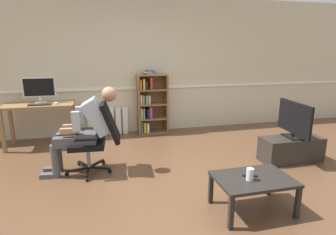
% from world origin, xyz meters
% --- Properties ---
extents(ground_plane, '(18.00, 18.00, 0.00)m').
position_xyz_m(ground_plane, '(0.00, 0.00, 0.00)').
color(ground_plane, brown).
extents(back_wall, '(12.00, 0.13, 2.70)m').
position_xyz_m(back_wall, '(0.00, 2.65, 1.35)').
color(back_wall, beige).
rests_on(back_wall, ground_plane).
extents(computer_desk, '(1.17, 0.58, 0.76)m').
position_xyz_m(computer_desk, '(-1.84, 2.15, 0.64)').
color(computer_desk, olive).
rests_on(computer_desk, ground_plane).
extents(imac_monitor, '(0.54, 0.14, 0.45)m').
position_xyz_m(imac_monitor, '(-1.82, 2.23, 1.02)').
color(imac_monitor, silver).
rests_on(imac_monitor, computer_desk).
extents(keyboard, '(0.36, 0.12, 0.02)m').
position_xyz_m(keyboard, '(-1.80, 2.01, 0.77)').
color(keyboard, black).
rests_on(keyboard, computer_desk).
extents(computer_mouse, '(0.06, 0.10, 0.03)m').
position_xyz_m(computer_mouse, '(-1.55, 2.03, 0.77)').
color(computer_mouse, white).
rests_on(computer_mouse, computer_desk).
extents(bookshelf, '(0.60, 0.29, 1.28)m').
position_xyz_m(bookshelf, '(0.18, 2.44, 0.61)').
color(bookshelf, brown).
rests_on(bookshelf, ground_plane).
extents(radiator, '(0.79, 0.08, 0.54)m').
position_xyz_m(radiator, '(-0.67, 2.54, 0.27)').
color(radiator, white).
rests_on(radiator, ground_plane).
extents(office_chair, '(0.78, 0.62, 0.98)m').
position_xyz_m(office_chair, '(-0.86, 0.77, 0.53)').
color(office_chair, black).
rests_on(office_chair, ground_plane).
extents(person_seated, '(1.06, 0.41, 1.19)m').
position_xyz_m(person_seated, '(-1.02, 0.78, 0.64)').
color(person_seated, '#4C4C51').
rests_on(person_seated, ground_plane).
extents(tv_stand, '(0.93, 0.38, 0.37)m').
position_xyz_m(tv_stand, '(1.99, 0.44, 0.19)').
color(tv_stand, '#2D2823').
rests_on(tv_stand, ground_plane).
extents(tv_screen, '(0.23, 0.79, 0.54)m').
position_xyz_m(tv_screen, '(1.99, 0.44, 0.66)').
color(tv_screen, black).
rests_on(tv_screen, tv_stand).
extents(coffee_table, '(0.79, 0.55, 0.38)m').
position_xyz_m(coffee_table, '(0.69, -0.63, 0.33)').
color(coffee_table, black).
rests_on(coffee_table, ground_plane).
extents(drinking_glass, '(0.07, 0.07, 0.13)m').
position_xyz_m(drinking_glass, '(0.62, -0.67, 0.44)').
color(drinking_glass, silver).
rests_on(drinking_glass, coffee_table).
extents(spare_remote, '(0.15, 0.08, 0.02)m').
position_xyz_m(spare_remote, '(0.67, -0.59, 0.39)').
color(spare_remote, black).
rests_on(spare_remote, coffee_table).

